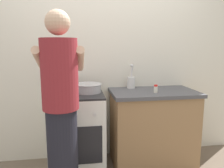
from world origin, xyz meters
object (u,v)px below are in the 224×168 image
at_px(stove_range, 77,132).
at_px(pot, 63,88).
at_px(mixing_bowl, 88,88).
at_px(utensil_crock, 131,81).
at_px(spice_bottle, 156,89).
at_px(person, 61,113).

height_order(stove_range, pot, pot).
bearing_deg(mixing_bowl, utensil_crock, 17.87).
distance_m(mixing_bowl, spice_bottle, 0.76).
relative_size(pot, spice_bottle, 3.01).
distance_m(mixing_bowl, person, 0.69).
bearing_deg(stove_range, pot, -177.52).
relative_size(stove_range, spice_bottle, 10.07).
bearing_deg(stove_range, utensil_crock, 17.15).
height_order(stove_range, mixing_bowl, mixing_bowl).
relative_size(stove_range, person, 0.53).
distance_m(pot, mixing_bowl, 0.28).
distance_m(stove_range, spice_bottle, 1.02).
bearing_deg(utensil_crock, person, -134.96).
bearing_deg(mixing_bowl, person, -112.66).
xyz_separation_m(stove_range, mixing_bowl, (0.14, 0.04, 0.51)).
relative_size(stove_range, utensil_crock, 2.99).
bearing_deg(spice_bottle, pot, 175.06).
bearing_deg(pot, mixing_bowl, 8.49).
relative_size(stove_range, pot, 3.35).
xyz_separation_m(mixing_bowl, person, (-0.26, -0.63, -0.09)).
distance_m(stove_range, utensil_crock, 0.89).
height_order(stove_range, utensil_crock, utensil_crock).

